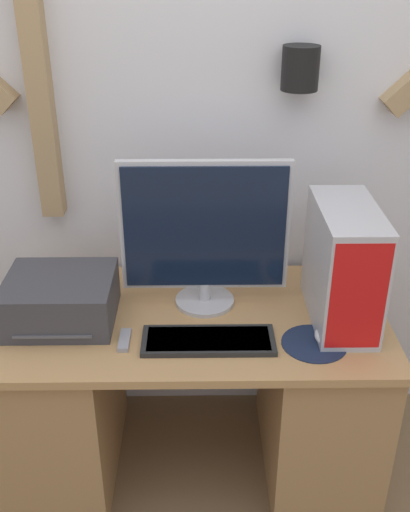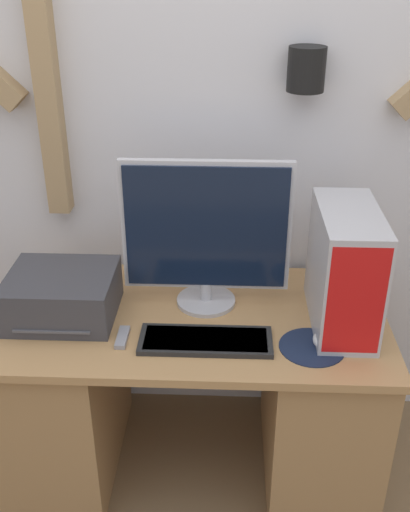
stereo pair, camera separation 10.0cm
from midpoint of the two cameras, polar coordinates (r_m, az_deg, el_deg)
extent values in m
cube|color=silver|center=(2.30, 0.30, 13.77)|extent=(6.40, 0.05, 2.70)
cube|color=#9E7F56|center=(2.26, -14.04, 19.62)|extent=(0.08, 0.08, 1.30)
cylinder|color=black|center=(2.19, 10.99, 17.07)|extent=(0.13, 0.13, 0.15)
cube|color=tan|center=(2.17, -0.18, -5.96)|extent=(1.41, 0.73, 0.03)
cube|color=#A4794B|center=(2.45, -12.15, -12.52)|extent=(0.40, 0.68, 0.68)
cube|color=#A4794B|center=(2.42, 12.03, -13.18)|extent=(0.40, 0.68, 0.68)
cylinder|color=#B7B7BC|center=(2.23, 1.39, -4.29)|extent=(0.22, 0.22, 0.02)
cylinder|color=#B7B7BC|center=(2.21, 1.40, -3.36)|extent=(0.04, 0.04, 0.07)
cube|color=#B7B7BC|center=(2.09, 1.49, 2.84)|extent=(0.60, 0.03, 0.48)
cube|color=black|center=(2.08, 1.48, 2.64)|extent=(0.56, 0.01, 0.45)
cube|color=black|center=(2.02, 1.50, -8.09)|extent=(0.44, 0.16, 0.02)
cube|color=#424242|center=(2.01, 1.50, -7.96)|extent=(0.41, 0.14, 0.01)
cylinder|color=#19233D|center=(2.04, 11.56, -8.52)|extent=(0.22, 0.22, 0.00)
ellipsoid|color=silver|center=(2.04, 12.35, -7.87)|extent=(0.05, 0.08, 0.04)
cube|color=#B2B2B7|center=(2.09, 14.49, -1.20)|extent=(0.20, 0.43, 0.42)
cube|color=red|center=(1.91, 15.63, -4.24)|extent=(0.18, 0.01, 0.38)
cube|color=#38383D|center=(2.17, -12.15, -3.66)|extent=(0.37, 0.32, 0.16)
cube|color=#515156|center=(2.11, -12.64, -6.05)|extent=(0.26, 0.14, 0.01)
cube|color=gray|center=(2.04, -6.47, -7.73)|extent=(0.04, 0.12, 0.02)
camera|label=1|loc=(0.05, -88.59, 0.74)|focal=42.00mm
camera|label=2|loc=(0.05, 91.41, -0.74)|focal=42.00mm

